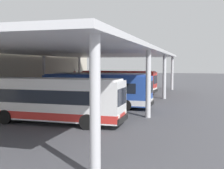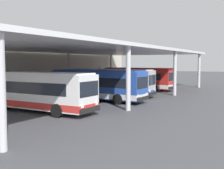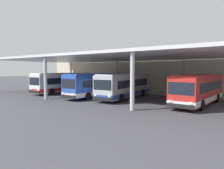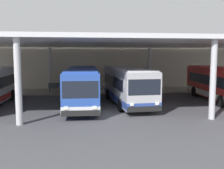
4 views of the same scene
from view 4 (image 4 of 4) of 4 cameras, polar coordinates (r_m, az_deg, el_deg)
ground_plane at (r=19.01m, az=0.61°, el=-6.37°), size 200.00×200.00×0.00m
platform_kerb at (r=30.51m, az=-2.22°, el=-1.43°), size 42.00×4.50×0.18m
station_building_facade at (r=33.50m, az=-2.69°, el=4.85°), size 48.00×1.60×6.71m
canopy_shelter at (r=24.05m, az=-1.08°, el=9.00°), size 40.00×17.00×5.55m
bus_second_bay at (r=21.60m, az=-6.57°, el=-0.44°), size 2.93×10.60×3.17m
bus_middle_bay at (r=22.71m, az=3.28°, el=-0.08°), size 3.16×10.66×3.17m
bus_far_bay at (r=26.13m, az=22.52°, el=0.28°), size 3.27×10.68×3.17m
bench_waiting at (r=30.56m, az=-12.28°, el=-0.48°), size 1.80×0.45×0.92m
banner_sign at (r=32.14m, az=16.99°, el=2.08°), size 0.70×0.12×3.20m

